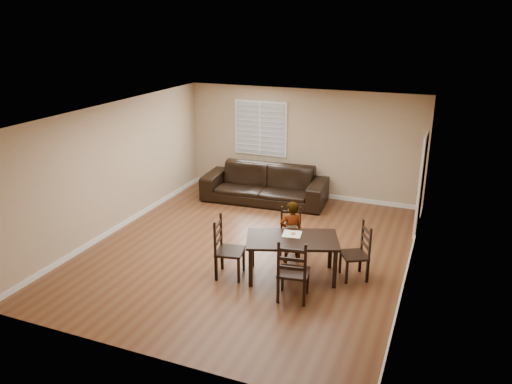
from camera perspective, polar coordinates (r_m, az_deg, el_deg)
ground at (r=9.85m, az=-0.88°, el=-6.61°), size 7.00×7.00×0.00m
room at (r=9.35m, az=-0.31°, el=3.81°), size 6.04×7.04×2.72m
dining_table at (r=8.63m, az=4.16°, el=-5.83°), size 1.77×1.36×0.73m
chair_near at (r=9.63m, az=3.96°, el=-4.58°), size 0.50×0.48×0.91m
chair_far at (r=7.95m, az=4.15°, el=-9.44°), size 0.54×0.52×1.07m
chair_left at (r=8.75m, az=-3.83°, el=-6.56°), size 0.55×0.57×1.09m
chair_right at (r=8.86m, az=11.92°, el=-6.89°), size 0.59×0.60×1.00m
child at (r=9.17m, az=4.03°, el=-4.59°), size 0.52×0.48×1.20m
napkin at (r=8.76m, az=4.13°, el=-4.81°), size 0.36×0.36×0.00m
donut at (r=8.75m, az=4.27°, el=-4.69°), size 0.09×0.09×0.03m
sofa at (r=12.24m, az=0.98°, el=0.89°), size 3.08×1.38×0.88m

